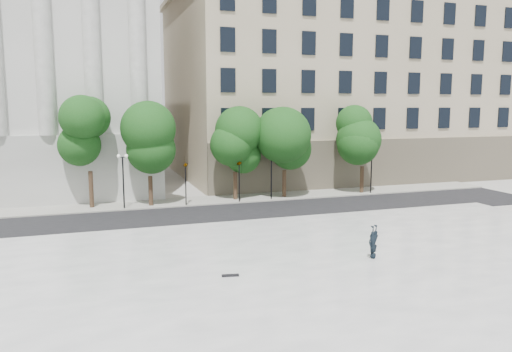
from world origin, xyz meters
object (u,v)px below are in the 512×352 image
Objects in this scene: traffic_light_east at (239,160)px; traffic_light_west at (185,163)px; person_lying at (373,254)px; skateboard at (230,275)px.

traffic_light_west is at bearing 180.00° from traffic_light_east.
person_lying is (6.36, -18.89, -2.97)m from traffic_light_west.
traffic_light_east is 19.22m from person_lying.
person_lying is 2.17× the size of skateboard.
traffic_light_east is (4.67, 0.00, 0.11)m from traffic_light_west.
traffic_light_west is at bearing 95.42° from skateboard.
traffic_light_west reaches higher than skateboard.
skateboard is at bearing -107.80° from traffic_light_east.
traffic_light_east is 5.28× the size of skateboard.
traffic_light_east is at bearing 72.18° from person_lying.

